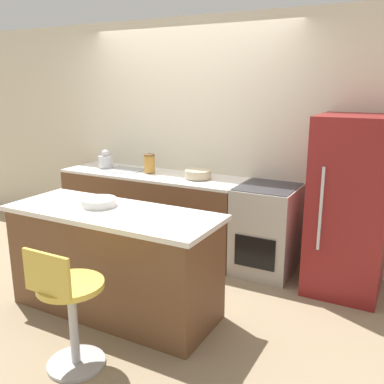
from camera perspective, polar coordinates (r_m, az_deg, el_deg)
The scene contains 11 objects.
ground_plane at distance 4.73m, azimuth -4.17°, elevation -9.30°, with size 14.00×14.00×0.00m, color #998466.
wall_back at distance 4.97m, azimuth -0.12°, elevation 7.46°, with size 8.00×0.06×2.60m.
back_counter at distance 5.02m, azimuth -5.32°, elevation -2.51°, with size 2.18×0.65×0.90m.
kitchen_island at distance 3.68m, azimuth -10.37°, elevation -9.04°, with size 1.82×0.70×0.89m.
oven_range at distance 4.43m, azimuth 9.87°, elevation -4.93°, with size 0.58×0.66×0.90m.
refrigerator at distance 4.13m, azimuth 20.25°, elevation -1.74°, with size 0.65×0.74×1.63m.
stool_chair at distance 3.05m, azimuth -16.08°, elevation -14.68°, with size 0.44×0.44×0.90m.
kettle at distance 5.29m, azimuth -11.43°, elevation 4.17°, with size 0.17×0.17×0.22m.
mixing_bowl at distance 4.61m, azimuth 0.81°, elevation 2.41°, with size 0.28×0.28×0.09m.
canister_jar at distance 4.91m, azimuth -5.69°, elevation 3.82°, with size 0.13×0.13×0.21m.
fruit_bowl at distance 3.67m, azimuth -12.30°, elevation -1.34°, with size 0.30×0.30×0.07m.
Camera 1 is at (2.35, -3.65, 1.90)m, focal length 40.00 mm.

